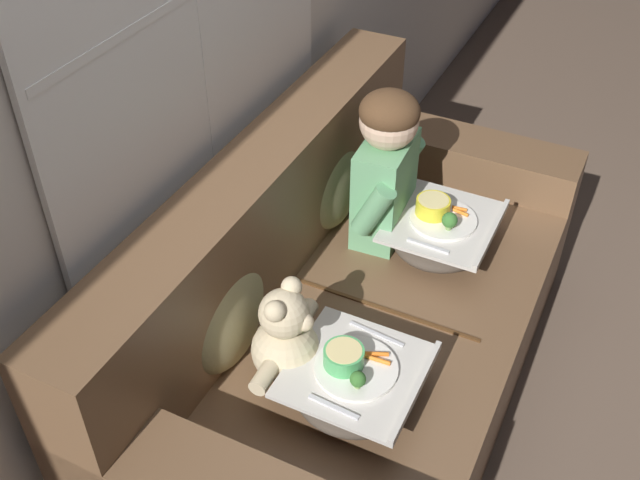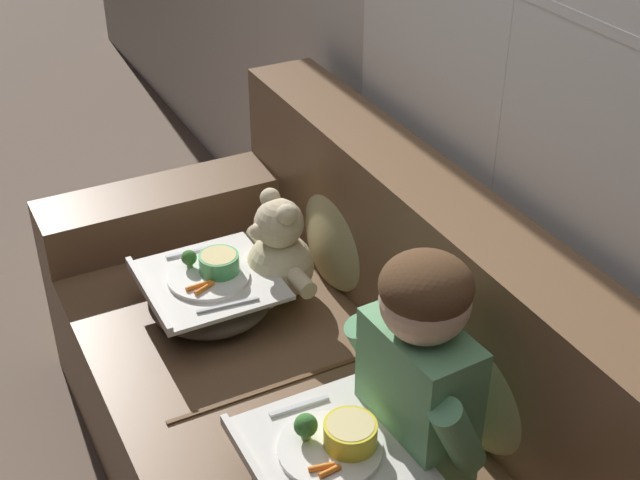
{
  "view_description": "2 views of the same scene",
  "coord_description": "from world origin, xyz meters",
  "px_view_note": "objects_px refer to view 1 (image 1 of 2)",
  "views": [
    {
      "loc": [
        -1.59,
        -0.61,
        2.15
      ],
      "look_at": [
        -0.07,
        0.13,
        0.74
      ],
      "focal_mm": 42.0,
      "sensor_mm": 36.0,
      "label": 1
    },
    {
      "loc": [
        1.55,
        -0.75,
        2.0
      ],
      "look_at": [
        -0.13,
        0.11,
        0.79
      ],
      "focal_mm": 50.0,
      "sensor_mm": 36.0,
      "label": 2
    }
  ],
  "objects_px": {
    "lap_tray_child": "(441,233)",
    "lap_tray_teddy": "(355,382)",
    "child_figure": "(387,160)",
    "teddy_bear": "(287,340)",
    "throw_pillow_behind_teddy": "(223,306)",
    "couch": "(348,328)",
    "throw_pillow_behind_child": "(332,175)"
  },
  "relations": [
    {
      "from": "throw_pillow_behind_child",
      "to": "lap_tray_child",
      "type": "distance_m",
      "value": 0.43
    },
    {
      "from": "couch",
      "to": "teddy_bear",
      "type": "relative_size",
      "value": 5.41
    },
    {
      "from": "throw_pillow_behind_teddy",
      "to": "lap_tray_teddy",
      "type": "relative_size",
      "value": 1.11
    },
    {
      "from": "couch",
      "to": "teddy_bear",
      "type": "distance_m",
      "value": 0.45
    },
    {
      "from": "throw_pillow_behind_child",
      "to": "child_figure",
      "type": "relative_size",
      "value": 0.71
    },
    {
      "from": "lap_tray_child",
      "to": "lap_tray_teddy",
      "type": "distance_m",
      "value": 0.72
    },
    {
      "from": "couch",
      "to": "throw_pillow_behind_child",
      "type": "height_order",
      "value": "couch"
    },
    {
      "from": "teddy_bear",
      "to": "lap_tray_child",
      "type": "bearing_deg",
      "value": -16.31
    },
    {
      "from": "couch",
      "to": "lap_tray_child",
      "type": "height_order",
      "value": "couch"
    },
    {
      "from": "child_figure",
      "to": "lap_tray_teddy",
      "type": "distance_m",
      "value": 0.78
    },
    {
      "from": "child_figure",
      "to": "lap_tray_child",
      "type": "distance_m",
      "value": 0.32
    },
    {
      "from": "lap_tray_child",
      "to": "throw_pillow_behind_teddy",
      "type": "bearing_deg",
      "value": 150.15
    },
    {
      "from": "teddy_bear",
      "to": "lap_tray_teddy",
      "type": "xyz_separation_m",
      "value": [
        -0.0,
        -0.21,
        -0.07
      ]
    },
    {
      "from": "throw_pillow_behind_child",
      "to": "lap_tray_child",
      "type": "bearing_deg",
      "value": -90.0
    },
    {
      "from": "couch",
      "to": "lap_tray_teddy",
      "type": "distance_m",
      "value": 0.45
    },
    {
      "from": "lap_tray_teddy",
      "to": "throw_pillow_behind_child",
      "type": "bearing_deg",
      "value": 29.86
    },
    {
      "from": "child_figure",
      "to": "teddy_bear",
      "type": "relative_size",
      "value": 1.58
    },
    {
      "from": "couch",
      "to": "child_figure",
      "type": "xyz_separation_m",
      "value": [
        0.36,
        0.03,
        0.44
      ]
    },
    {
      "from": "lap_tray_child",
      "to": "lap_tray_teddy",
      "type": "relative_size",
      "value": 1.06
    },
    {
      "from": "throw_pillow_behind_teddy",
      "to": "lap_tray_teddy",
      "type": "xyz_separation_m",
      "value": [
        -0.0,
        -0.41,
        -0.11
      ]
    },
    {
      "from": "couch",
      "to": "teddy_bear",
      "type": "xyz_separation_m",
      "value": [
        -0.36,
        0.03,
        0.28
      ]
    },
    {
      "from": "teddy_bear",
      "to": "lap_tray_teddy",
      "type": "relative_size",
      "value": 0.96
    },
    {
      "from": "teddy_bear",
      "to": "lap_tray_child",
      "type": "xyz_separation_m",
      "value": [
        0.72,
        -0.21,
        -0.07
      ]
    },
    {
      "from": "couch",
      "to": "throw_pillow_behind_teddy",
      "type": "bearing_deg",
      "value": 147.03
    },
    {
      "from": "teddy_bear",
      "to": "lap_tray_child",
      "type": "relative_size",
      "value": 0.9
    },
    {
      "from": "child_figure",
      "to": "lap_tray_child",
      "type": "bearing_deg",
      "value": -90.02
    },
    {
      "from": "throw_pillow_behind_teddy",
      "to": "teddy_bear",
      "type": "xyz_separation_m",
      "value": [
        0.0,
        -0.2,
        -0.04
      ]
    },
    {
      "from": "throw_pillow_behind_child",
      "to": "throw_pillow_behind_teddy",
      "type": "height_order",
      "value": "throw_pillow_behind_teddy"
    },
    {
      "from": "couch",
      "to": "teddy_bear",
      "type": "height_order",
      "value": "couch"
    },
    {
      "from": "lap_tray_child",
      "to": "lap_tray_teddy",
      "type": "height_order",
      "value": "lap_tray_child"
    },
    {
      "from": "throw_pillow_behind_child",
      "to": "child_figure",
      "type": "bearing_deg",
      "value": -89.98
    },
    {
      "from": "child_figure",
      "to": "teddy_bear",
      "type": "distance_m",
      "value": 0.74
    }
  ]
}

